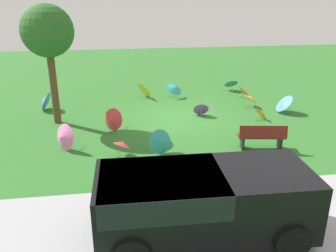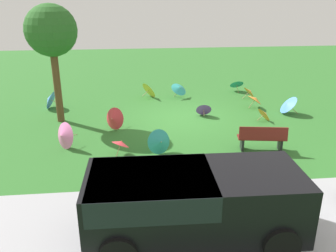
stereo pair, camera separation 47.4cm
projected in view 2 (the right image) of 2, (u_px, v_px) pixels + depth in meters
ground at (182, 118)px, 15.18m from camera, size 40.00×40.00×0.00m
road_strip at (227, 224)px, 8.29m from camera, size 40.00×3.64×0.01m
van_dark at (187, 199)px, 7.61m from camera, size 4.64×2.21×1.53m
park_bench at (262, 138)px, 11.94m from camera, size 1.66×0.73×0.90m
shade_tree at (51, 32)px, 13.60m from camera, size 2.00×2.00×4.69m
parasol_purple_0 at (204, 109)px, 15.40m from camera, size 0.71×0.61×0.63m
parasol_teal_0 at (236, 84)px, 19.12m from camera, size 0.77×0.71×0.71m
parasol_blue_0 at (287, 104)px, 15.59m from camera, size 0.90×0.95×0.85m
parasol_orange_0 at (250, 92)px, 17.93m from camera, size 0.69×0.74×0.64m
parasol_yellow_0 at (150, 89)px, 18.03m from camera, size 0.97×1.07×0.85m
parasol_blue_1 at (49, 99)px, 16.32m from camera, size 0.90×0.96×0.88m
parasol_red_0 at (113, 119)px, 13.83m from camera, size 0.90×0.90×0.89m
parasol_pink_0 at (63, 136)px, 12.10m from camera, size 0.90×0.95×0.95m
parasol_orange_2 at (265, 114)px, 14.80m from camera, size 0.65×0.75×0.60m
parasol_red_1 at (121, 143)px, 11.67m from camera, size 0.82×0.82×0.61m
parasol_teal_4 at (160, 142)px, 11.75m from camera, size 0.93×0.92×0.85m
parasol_teal_5 at (179, 88)px, 17.93m from camera, size 1.09×1.08×0.80m
parasol_orange_3 at (255, 99)px, 16.39m from camera, size 0.82×0.87×0.71m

